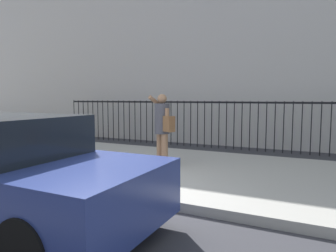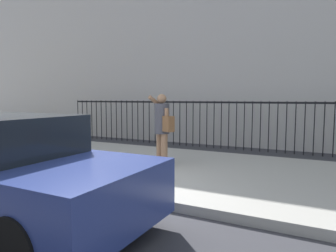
# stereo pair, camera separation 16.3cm
# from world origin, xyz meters

# --- Properties ---
(ground_plane) EXTENTS (60.00, 60.00, 0.00)m
(ground_plane) POSITION_xyz_m (0.00, 0.00, 0.00)
(ground_plane) COLOR #333338
(sidewalk) EXTENTS (28.00, 4.40, 0.15)m
(sidewalk) POSITION_xyz_m (0.00, 2.20, 0.07)
(sidewalk) COLOR #9E9B93
(sidewalk) RESTS_ON ground
(building_facade) EXTENTS (28.00, 4.00, 9.06)m
(building_facade) POSITION_xyz_m (0.00, 8.50, 4.53)
(building_facade) COLOR #BCB7B2
(building_facade) RESTS_ON ground
(iron_fence) EXTENTS (12.03, 0.04, 1.60)m
(iron_fence) POSITION_xyz_m (0.00, 5.90, 1.02)
(iron_fence) COLOR black
(iron_fence) RESTS_ON ground
(parked_hatchback) EXTENTS (4.20, 1.86, 1.45)m
(parked_hatchback) POSITION_xyz_m (-0.38, -1.35, 0.70)
(parked_hatchback) COLOR navy
(parked_hatchback) RESTS_ON ground
(pedestrian_on_phone) EXTENTS (0.72, 0.60, 1.63)m
(pedestrian_on_phone) POSITION_xyz_m (0.22, 2.06, 1.09)
(pedestrian_on_phone) COLOR #936B4C
(pedestrian_on_phone) RESTS_ON sidewalk
(street_bench) EXTENTS (1.60, 0.45, 0.95)m
(street_bench) POSITION_xyz_m (-4.89, 3.17, 0.65)
(street_bench) COLOR brown
(street_bench) RESTS_ON sidewalk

